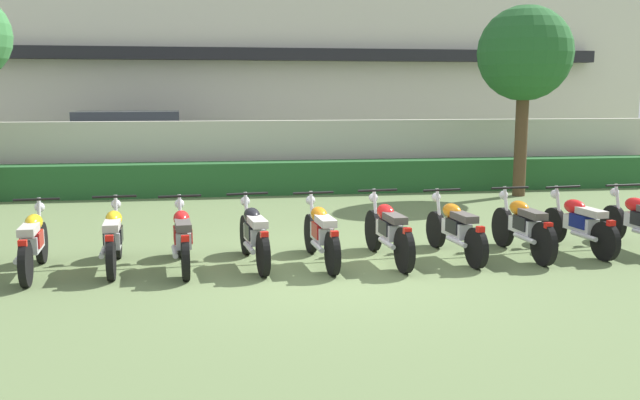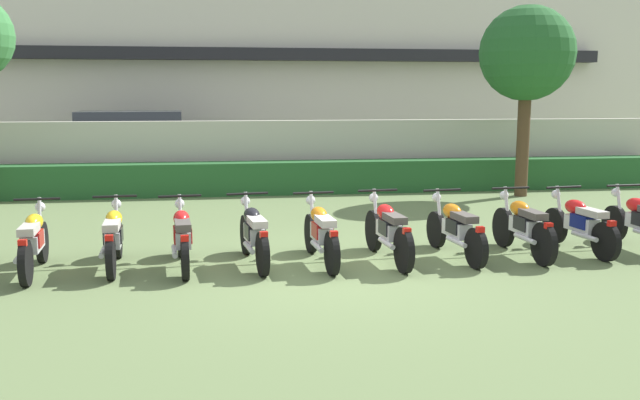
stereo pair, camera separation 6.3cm
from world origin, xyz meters
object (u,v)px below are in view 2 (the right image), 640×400
object	(u,v)px
parked_car	(137,147)
motorcycle_in_row_1	(33,241)
motorcycle_in_row_4	(254,233)
motorcycle_in_row_7	(455,228)
motorcycle_in_row_6	(388,230)
motorcycle_in_row_2	(114,237)
motorcycle_in_row_9	(580,223)
tree_far_side	(527,55)
motorcycle_in_row_3	(182,236)
motorcycle_in_row_5	(321,232)
motorcycle_in_row_8	(523,226)

from	to	relation	value
parked_car	motorcycle_in_row_1	bearing A→B (deg)	-94.31
motorcycle_in_row_4	motorcycle_in_row_7	xyz separation A→B (m)	(2.91, -0.01, -0.01)
parked_car	motorcycle_in_row_6	distance (m)	10.76
motorcycle_in_row_2	motorcycle_in_row_9	size ratio (longest dim) A/B	1.00
motorcycle_in_row_6	motorcycle_in_row_9	distance (m)	2.99
tree_far_side	motorcycle_in_row_7	distance (m)	7.19
tree_far_side	motorcycle_in_row_3	bearing A→B (deg)	-142.99
motorcycle_in_row_1	tree_far_side	bearing A→B (deg)	-63.62
parked_car	motorcycle_in_row_7	distance (m)	11.17
tree_far_side	motorcycle_in_row_1	bearing A→B (deg)	-148.93
tree_far_side	motorcycle_in_row_6	distance (m)	7.79
motorcycle_in_row_3	motorcycle_in_row_9	world-z (taller)	same
motorcycle_in_row_6	motorcycle_in_row_9	world-z (taller)	motorcycle_in_row_6
motorcycle_in_row_7	motorcycle_in_row_9	xyz separation A→B (m)	(1.97, 0.07, 0.00)
motorcycle_in_row_5	motorcycle_in_row_9	world-z (taller)	motorcycle_in_row_5
motorcycle_in_row_5	motorcycle_in_row_8	distance (m)	2.99
tree_far_side	motorcycle_in_row_4	size ratio (longest dim) A/B	2.31
parked_car	motorcycle_in_row_5	distance (m)	10.38
motorcycle_in_row_3	motorcycle_in_row_1	bearing A→B (deg)	85.66
tree_far_side	motorcycle_in_row_4	bearing A→B (deg)	-139.27
parked_car	motorcycle_in_row_6	xyz separation A→B (m)	(4.53, -9.75, -0.48)
motorcycle_in_row_3	motorcycle_in_row_2	bearing A→B (deg)	77.76
motorcycle_in_row_6	motorcycle_in_row_8	xyz separation A→B (m)	(2.03, 0.02, -0.00)
motorcycle_in_row_4	motorcycle_in_row_9	xyz separation A→B (m)	(4.88, 0.07, -0.01)
motorcycle_in_row_5	motorcycle_in_row_3	bearing A→B (deg)	84.91
motorcycle_in_row_3	motorcycle_in_row_8	distance (m)	4.90
motorcycle_in_row_6	motorcycle_in_row_8	distance (m)	2.03
tree_far_side	motorcycle_in_row_9	world-z (taller)	tree_far_side
motorcycle_in_row_1	motorcycle_in_row_5	xyz separation A→B (m)	(3.83, 0.01, 0.00)
tree_far_side	motorcycle_in_row_8	xyz separation A→B (m)	(-2.55, -5.63, -2.77)
motorcycle_in_row_2	motorcycle_in_row_7	bearing A→B (deg)	-94.79
motorcycle_in_row_3	motorcycle_in_row_7	size ratio (longest dim) A/B	0.98
motorcycle_in_row_6	motorcycle_in_row_3	bearing A→B (deg)	84.67
motorcycle_in_row_2	motorcycle_in_row_9	world-z (taller)	motorcycle_in_row_2
motorcycle_in_row_5	motorcycle_in_row_4	bearing A→B (deg)	81.87
motorcycle_in_row_4	motorcycle_in_row_6	distance (m)	1.89
motorcycle_in_row_8	motorcycle_in_row_3	bearing A→B (deg)	87.03
motorcycle_in_row_2	motorcycle_in_row_5	distance (m)	2.83
motorcycle_in_row_5	motorcycle_in_row_8	bearing A→B (deg)	-94.22
motorcycle_in_row_1	motorcycle_in_row_3	xyz separation A→B (m)	(1.92, 0.03, -0.00)
motorcycle_in_row_1	motorcycle_in_row_9	xyz separation A→B (m)	(7.78, 0.14, -0.00)
motorcycle_in_row_2	motorcycle_in_row_9	xyz separation A→B (m)	(6.77, -0.01, -0.00)
motorcycle_in_row_2	motorcycle_in_row_8	world-z (taller)	motorcycle_in_row_8
motorcycle_in_row_6	motorcycle_in_row_7	world-z (taller)	motorcycle_in_row_6
tree_far_side	motorcycle_in_row_4	xyz separation A→B (m)	(-6.48, -5.58, -2.77)
motorcycle_in_row_3	motorcycle_in_row_6	size ratio (longest dim) A/B	0.95
tree_far_side	motorcycle_in_row_7	size ratio (longest dim) A/B	2.28
motorcycle_in_row_1	motorcycle_in_row_5	world-z (taller)	same
motorcycle_in_row_5	motorcycle_in_row_6	size ratio (longest dim) A/B	0.97
motorcycle_in_row_6	motorcycle_in_row_7	xyz separation A→B (m)	(1.02, 0.07, -0.01)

